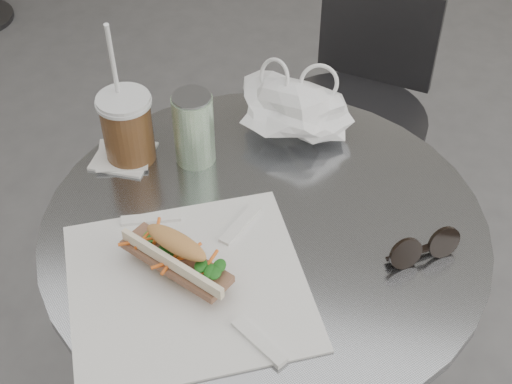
% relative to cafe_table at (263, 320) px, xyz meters
% --- Properties ---
extents(cafe_table, '(0.76, 0.76, 0.74)m').
position_rel_cafe_table_xyz_m(cafe_table, '(0.00, 0.00, 0.00)').
color(cafe_table, slate).
rests_on(cafe_table, ground).
extents(chair_far, '(0.40, 0.43, 0.76)m').
position_rel_cafe_table_xyz_m(chair_far, '(0.10, 0.71, -0.12)').
color(chair_far, '#2D2D2F').
rests_on(chair_far, ground).
extents(sandwich_paper, '(0.48, 0.47, 0.00)m').
position_rel_cafe_table_xyz_m(sandwich_paper, '(-0.09, -0.16, 0.28)').
color(sandwich_paper, white).
rests_on(sandwich_paper, cafe_table).
extents(banh_mi, '(0.25, 0.18, 0.08)m').
position_rel_cafe_table_xyz_m(banh_mi, '(-0.11, -0.14, 0.31)').
color(banh_mi, tan).
rests_on(banh_mi, sandwich_paper).
extents(iced_coffee, '(0.10, 0.10, 0.29)m').
position_rel_cafe_table_xyz_m(iced_coffee, '(-0.28, 0.11, 0.34)').
color(iced_coffee, brown).
rests_on(iced_coffee, cafe_table).
extents(sunglasses, '(0.12, 0.09, 0.06)m').
position_rel_cafe_table_xyz_m(sunglasses, '(0.27, -0.02, 0.30)').
color(sunglasses, black).
rests_on(sunglasses, cafe_table).
extents(plastic_bag, '(0.24, 0.21, 0.10)m').
position_rel_cafe_table_xyz_m(plastic_bag, '(0.00, 0.26, 0.33)').
color(plastic_bag, white).
rests_on(plastic_bag, cafe_table).
extents(napkin_stack, '(0.12, 0.12, 0.01)m').
position_rel_cafe_table_xyz_m(napkin_stack, '(-0.29, 0.11, 0.28)').
color(napkin_stack, white).
rests_on(napkin_stack, cafe_table).
extents(drink_can, '(0.07, 0.07, 0.14)m').
position_rel_cafe_table_xyz_m(drink_can, '(-0.16, 0.14, 0.35)').
color(drink_can, '#63A05D').
rests_on(drink_can, cafe_table).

